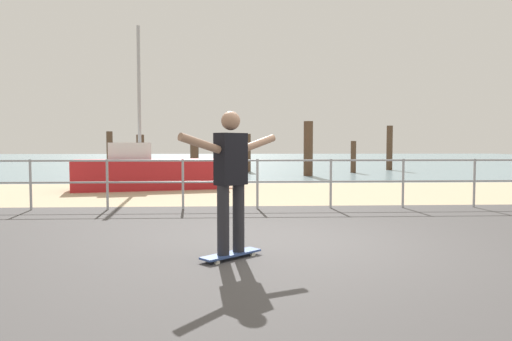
# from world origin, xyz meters

# --- Properties ---
(ground_plane) EXTENTS (24.00, 10.00, 0.04)m
(ground_plane) POSITION_xyz_m (0.00, -1.00, 0.00)
(ground_plane) COLOR #474444
(ground_plane) RESTS_ON ground
(beach_strip) EXTENTS (24.00, 6.00, 0.04)m
(beach_strip) POSITION_xyz_m (0.00, 7.00, 0.00)
(beach_strip) COLOR tan
(beach_strip) RESTS_ON ground
(sea_surface) EXTENTS (72.00, 50.00, 0.04)m
(sea_surface) POSITION_xyz_m (0.00, 35.00, 0.00)
(sea_surface) COLOR #75939E
(sea_surface) RESTS_ON ground
(railing_fence) EXTENTS (13.84, 0.05, 1.05)m
(railing_fence) POSITION_xyz_m (-1.08, 3.60, 0.70)
(railing_fence) COLOR #9EA0A5
(railing_fence) RESTS_ON ground
(sailboat) EXTENTS (5.07, 2.40, 4.81)m
(sailboat) POSITION_xyz_m (-3.13, 8.17, 0.52)
(sailboat) COLOR #B21E23
(sailboat) RESTS_ON ground
(skateboard) EXTENTS (0.73, 0.69, 0.08)m
(skateboard) POSITION_xyz_m (-0.84, -0.71, 0.07)
(skateboard) COLOR #334C8C
(skateboard) RESTS_ON ground
(skateboarder) EXTENTS (1.13, 1.04, 1.65)m
(skateboarder) POSITION_xyz_m (-0.84, -0.71, 1.02)
(skateboarder) COLOR #26262B
(skateboarder) RESTS_ON skateboard
(groyne_post_0) EXTENTS (0.33, 0.33, 2.04)m
(groyne_post_0) POSITION_xyz_m (-7.47, 19.91, 1.02)
(groyne_post_0) COLOR #513826
(groyne_post_0) RESTS_ON ground
(groyne_post_1) EXTENTS (0.35, 0.35, 1.79)m
(groyne_post_1) POSITION_xyz_m (-5.02, 15.65, 0.89)
(groyne_post_1) COLOR #513826
(groyne_post_1) RESTS_ON ground
(groyne_post_2) EXTENTS (0.38, 0.38, 1.47)m
(groyne_post_2) POSITION_xyz_m (-2.56, 15.43, 0.74)
(groyne_post_2) COLOR #513826
(groyne_post_2) RESTS_ON ground
(groyne_post_3) EXTENTS (0.29, 0.29, 1.85)m
(groyne_post_3) POSITION_xyz_m (-0.10, 17.01, 0.93)
(groyne_post_3) COLOR #513826
(groyne_post_3) RESTS_ON ground
(groyne_post_4) EXTENTS (0.39, 0.39, 2.32)m
(groyne_post_4) POSITION_xyz_m (2.36, 13.82, 1.16)
(groyne_post_4) COLOR #513826
(groyne_post_4) RESTS_ON ground
(groyne_post_5) EXTENTS (0.25, 0.25, 1.50)m
(groyne_post_5) POSITION_xyz_m (4.81, 15.88, 0.75)
(groyne_post_5) COLOR #513826
(groyne_post_5) RESTS_ON ground
(groyne_post_6) EXTENTS (0.31, 0.31, 2.31)m
(groyne_post_6) POSITION_xyz_m (7.27, 18.13, 1.15)
(groyne_post_6) COLOR #513826
(groyne_post_6) RESTS_ON ground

